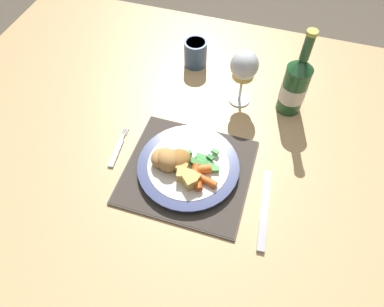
{
  "coord_description": "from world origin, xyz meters",
  "views": [
    {
      "loc": [
        0.14,
        -0.55,
        1.46
      ],
      "look_at": [
        0.0,
        -0.09,
        0.78
      ],
      "focal_mm": 32.0,
      "sensor_mm": 36.0,
      "label": 1
    }
  ],
  "objects": [
    {
      "name": "bottle",
      "position": [
        0.21,
        0.17,
        0.83
      ],
      "size": [
        0.07,
        0.07,
        0.25
      ],
      "color": "#23562D",
      "rests_on": "dining_table"
    },
    {
      "name": "roast_potatoes",
      "position": [
        0.01,
        -0.15,
        0.78
      ],
      "size": [
        0.06,
        0.06,
        0.03
      ],
      "color": "#DBB256",
      "rests_on": "dinner_plate"
    },
    {
      "name": "fork",
      "position": [
        -0.19,
        -0.11,
        0.74
      ],
      "size": [
        0.03,
        0.13,
        0.01
      ],
      "color": "silver",
      "rests_on": "dining_table"
    },
    {
      "name": "dinner_plate",
      "position": [
        -0.0,
        -0.11,
        0.76
      ],
      "size": [
        0.25,
        0.25,
        0.02
      ],
      "color": "silver",
      "rests_on": "placemat"
    },
    {
      "name": "placemat",
      "position": [
        0.0,
        -0.12,
        0.74
      ],
      "size": [
        0.3,
        0.28,
        0.01
      ],
      "color": "brown",
      "rests_on": "dining_table"
    },
    {
      "name": "ground_plane",
      "position": [
        0.0,
        0.0,
        0.0
      ],
      "size": [
        6.0,
        6.0,
        0.0
      ],
      "primitive_type": "plane",
      "color": "brown"
    },
    {
      "name": "table_knife",
      "position": [
        0.2,
        -0.18,
        0.74
      ],
      "size": [
        0.04,
        0.21,
        0.01
      ],
      "color": "silver",
      "rests_on": "dining_table"
    },
    {
      "name": "dining_table",
      "position": [
        0.0,
        0.0,
        0.67
      ],
      "size": [
        1.55,
        1.06,
        0.74
      ],
      "color": "tan",
      "rests_on": "ground"
    },
    {
      "name": "glazed_carrots",
      "position": [
        0.04,
        -0.15,
        0.78
      ],
      "size": [
        0.08,
        0.08,
        0.02
      ],
      "color": "#CC5119",
      "rests_on": "dinner_plate"
    },
    {
      "name": "green_beans_pile",
      "position": [
        0.03,
        -0.1,
        0.77
      ],
      "size": [
        0.1,
        0.06,
        0.02
      ],
      "color": "green",
      "rests_on": "dinner_plate"
    },
    {
      "name": "drinking_cup",
      "position": [
        -0.1,
        0.27,
        0.78
      ],
      "size": [
        0.07,
        0.07,
        0.08
      ],
      "color": "#385684",
      "rests_on": "dining_table"
    },
    {
      "name": "wine_glass",
      "position": [
        0.07,
        0.16,
        0.86
      ],
      "size": [
        0.08,
        0.08,
        0.17
      ],
      "color": "silver",
      "rests_on": "dining_table"
    },
    {
      "name": "breaded_croquettes",
      "position": [
        -0.04,
        -0.13,
        0.79
      ],
      "size": [
        0.11,
        0.09,
        0.05
      ],
      "color": "tan",
      "rests_on": "dinner_plate"
    }
  ]
}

